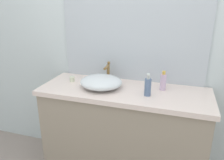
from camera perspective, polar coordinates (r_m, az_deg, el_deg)
The scene contains 8 objects.
bathroom_wall_rear at distance 2.03m, azimuth 6.35°, elevation 11.50°, with size 6.00×0.06×2.60m, color silver.
vanity_counter at distance 2.07m, azimuth 2.83°, elevation -13.80°, with size 1.42×0.52×0.89m.
wall_mirror_panel at distance 1.98m, azimuth 5.36°, elevation 16.31°, with size 1.29×0.01×1.17m, color #B2BCC6.
sink_basin at distance 1.88m, azimuth -2.82°, elevation -0.51°, with size 0.36×0.33×0.10m, color silver.
faucet at distance 2.03m, azimuth -1.08°, elevation 2.59°, with size 0.03×0.13×0.18m.
soap_dispenser at distance 1.74m, azimuth 9.14°, elevation -1.57°, with size 0.05×0.05×0.18m.
lotion_bottle at distance 1.87m, azimuth 12.95°, elevation -0.40°, with size 0.05×0.05×0.16m.
candle_jar at distance 2.07m, azimuth -10.15°, elevation 0.27°, with size 0.04×0.04×0.05m, color silver.
Camera 1 is at (0.39, -1.24, 1.59)m, focal length 35.78 mm.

